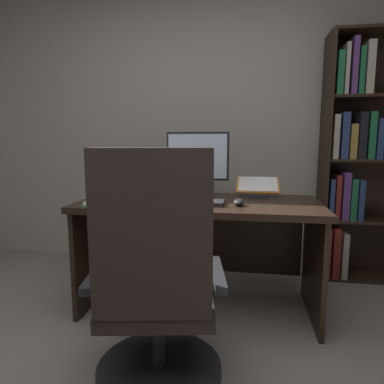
% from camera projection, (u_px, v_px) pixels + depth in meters
% --- Properties ---
extents(wall_back, '(5.38, 0.12, 2.56)m').
position_uv_depth(wall_back, '(203.00, 123.00, 3.07)').
color(wall_back, '#A89E8E').
rests_on(wall_back, ground).
extents(desk, '(1.54, 0.70, 0.73)m').
position_uv_depth(desk, '(201.00, 228.00, 2.30)').
color(desk, black).
rests_on(desk, ground).
extents(bookshelf, '(0.87, 0.32, 1.95)m').
position_uv_depth(bookshelf, '(365.00, 159.00, 2.68)').
color(bookshelf, black).
rests_on(bookshelf, ground).
extents(office_chair, '(0.67, 0.60, 1.10)m').
position_uv_depth(office_chair, '(156.00, 292.00, 1.48)').
color(office_chair, '#232326').
rests_on(office_chair, ground).
extents(monitor, '(0.44, 0.16, 0.45)m').
position_uv_depth(monitor, '(198.00, 164.00, 2.39)').
color(monitor, '#232326').
rests_on(monitor, desk).
extents(laptop, '(0.34, 0.31, 0.24)m').
position_uv_depth(laptop, '(127.00, 187.00, 2.51)').
color(laptop, '#232326').
rests_on(laptop, desk).
extents(keyboard, '(0.42, 0.15, 0.02)m').
position_uv_depth(keyboard, '(190.00, 202.00, 2.09)').
color(keyboard, '#232326').
rests_on(keyboard, desk).
extents(computer_mouse, '(0.06, 0.10, 0.04)m').
position_uv_depth(computer_mouse, '(239.00, 202.00, 2.04)').
color(computer_mouse, '#232326').
rests_on(computer_mouse, desk).
extents(reading_stand_with_book, '(0.30, 0.25, 0.13)m').
position_uv_depth(reading_stand_with_book, '(258.00, 187.00, 2.40)').
color(reading_stand_with_book, '#232326').
rests_on(reading_stand_with_book, desk).
extents(open_binder, '(0.47, 0.29, 0.02)m').
position_uv_depth(open_binder, '(127.00, 202.00, 2.10)').
color(open_binder, green).
rests_on(open_binder, desk).
extents(notepad, '(0.16, 0.21, 0.01)m').
position_uv_depth(notepad, '(164.00, 199.00, 2.25)').
color(notepad, white).
rests_on(notepad, desk).
extents(pen, '(0.14, 0.01, 0.01)m').
position_uv_depth(pen, '(167.00, 198.00, 2.25)').
color(pen, navy).
rests_on(pen, notepad).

